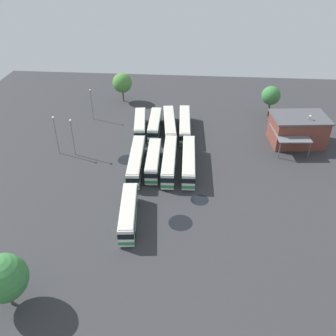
{
  "coord_description": "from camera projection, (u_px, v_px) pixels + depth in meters",
  "views": [
    {
      "loc": [
        -60.92,
        -6.21,
        40.47
      ],
      "look_at": [
        -1.99,
        -1.4,
        1.57
      ],
      "focal_mm": 39.03,
      "sensor_mm": 36.0,
      "label": 1
    }
  ],
  "objects": [
    {
      "name": "bus_row2_slot2",
      "position": [
        155.0,
        125.0,
        85.74
      ],
      "size": [
        12.61,
        2.87,
        3.58
      ],
      "color": "silver",
      "rests_on": "ground_plane"
    },
    {
      "name": "bus_row2_slot3",
      "position": [
        140.0,
        125.0,
        85.75
      ],
      "size": [
        12.58,
        3.96,
        3.58
      ],
      "color": "silver",
      "rests_on": "ground_plane"
    },
    {
      "name": "tree_south_edge",
      "position": [
        3.0,
        278.0,
        44.33
      ],
      "size": [
        6.02,
        6.02,
        7.94
      ],
      "color": "brown",
      "rests_on": "ground_plane"
    },
    {
      "name": "bus_row0_slot3",
      "position": [
        129.0,
        213.0,
        59.16
      ],
      "size": [
        12.4,
        3.69,
        3.58
      ],
      "color": "silver",
      "rests_on": "ground_plane"
    },
    {
      "name": "puddle_centre_drain",
      "position": [
        181.0,
        223.0,
        59.94
      ],
      "size": [
        4.01,
        4.01,
        0.01
      ],
      "primitive_type": "cylinder",
      "color": "black",
      "rests_on": "ground_plane"
    },
    {
      "name": "lamp_post_mid_lot",
      "position": [
        56.0,
        134.0,
        75.87
      ],
      "size": [
        0.56,
        0.28,
        8.58
      ],
      "color": "slate",
      "rests_on": "ground_plane"
    },
    {
      "name": "lamp_post_far_corner",
      "position": [
        92.0,
        103.0,
        90.14
      ],
      "size": [
        0.56,
        0.28,
        7.83
      ],
      "color": "slate",
      "rests_on": "ground_plane"
    },
    {
      "name": "bus_row1_slot2",
      "position": [
        153.0,
        160.0,
        72.53
      ],
      "size": [
        12.61,
        2.95,
        3.58
      ],
      "color": "silver",
      "rests_on": "ground_plane"
    },
    {
      "name": "lamp_post_by_building",
      "position": [
        73.0,
        136.0,
        75.43
      ],
      "size": [
        0.56,
        0.28,
        8.22
      ],
      "color": "slate",
      "rests_on": "ground_plane"
    },
    {
      "name": "lamp_post_near_entrance",
      "position": [
        307.0,
        130.0,
        78.68
      ],
      "size": [
        0.56,
        0.28,
        7.46
      ],
      "color": "slate",
      "rests_on": "ground_plane"
    },
    {
      "name": "bus_row2_slot1",
      "position": [
        170.0,
        125.0,
        85.49
      ],
      "size": [
        15.49,
        4.25,
        3.58
      ],
      "color": "silver",
      "rests_on": "ground_plane"
    },
    {
      "name": "puddle_back_corner",
      "position": [
        127.0,
        160.0,
        76.26
      ],
      "size": [
        4.01,
        4.01,
        0.01
      ],
      "primitive_type": "cylinder",
      "color": "black",
      "rests_on": "ground_plane"
    },
    {
      "name": "tree_northeast",
      "position": [
        122.0,
        83.0,
        99.21
      ],
      "size": [
        5.29,
        5.29,
        7.97
      ],
      "color": "brown",
      "rests_on": "ground_plane"
    },
    {
      "name": "tree_north_edge",
      "position": [
        271.0,
        96.0,
        91.05
      ],
      "size": [
        4.68,
        4.68,
        7.91
      ],
      "color": "brown",
      "rests_on": "ground_plane"
    },
    {
      "name": "bus_row1_slot0",
      "position": [
        189.0,
        161.0,
        72.29
      ],
      "size": [
        15.37,
        2.89,
        3.58
      ],
      "color": "silver",
      "rests_on": "ground_plane"
    },
    {
      "name": "bus_row1_slot3",
      "position": [
        136.0,
        161.0,
        72.38
      ],
      "size": [
        15.43,
        3.35,
        3.58
      ],
      "color": "silver",
      "rests_on": "ground_plane"
    },
    {
      "name": "puddle_front_lane",
      "position": [
        200.0,
        200.0,
        65.0
      ],
      "size": [
        3.28,
        3.28,
        0.01
      ],
      "primitive_type": "cylinder",
      "color": "black",
      "rests_on": "ground_plane"
    },
    {
      "name": "maintenance_shelter",
      "position": [
        290.0,
        133.0,
        78.35
      ],
      "size": [
        9.44,
        7.57,
        3.87
      ],
      "color": "slate",
      "rests_on": "ground_plane"
    },
    {
      "name": "depot_building",
      "position": [
        298.0,
        130.0,
        80.54
      ],
      "size": [
        9.53,
        12.68,
        6.52
      ],
      "color": "brown",
      "rests_on": "ground_plane"
    },
    {
      "name": "bus_row1_slot1",
      "position": [
        169.0,
        161.0,
        72.43
      ],
      "size": [
        15.37,
        2.85,
        3.58
      ],
      "color": "silver",
      "rests_on": "ground_plane"
    },
    {
      "name": "bus_row2_slot0",
      "position": [
        185.0,
        125.0,
        85.63
      ],
      "size": [
        15.41,
        3.18,
        3.58
      ],
      "color": "silver",
      "rests_on": "ground_plane"
    },
    {
      "name": "ground_plane",
      "position": [
        162.0,
        169.0,
        73.39
      ],
      "size": [
        112.24,
        112.24,
        0.0
      ],
      "primitive_type": "plane",
      "color": "#333335"
    }
  ]
}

